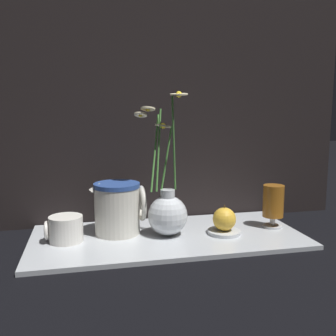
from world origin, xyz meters
name	(u,v)px	position (x,y,z in m)	size (l,w,h in m)	color
ground_plane	(168,239)	(0.00, 0.00, 0.00)	(6.00, 6.00, 0.00)	black
shelf	(168,237)	(0.00, 0.00, 0.01)	(0.75, 0.34, 0.01)	#B2B7BC
backdrop_wall	(154,46)	(0.00, 0.19, 0.55)	(1.25, 0.02, 1.10)	black
vase_with_flowers	(169,211)	(0.00, 0.00, 0.08)	(0.15, 0.12, 0.39)	silver
yellow_mug	(65,229)	(-0.28, 0.01, 0.05)	(0.10, 0.09, 0.07)	silver
ceramic_pitcher	(118,206)	(-0.13, 0.04, 0.09)	(0.15, 0.13, 0.16)	beige
tea_glass	(273,202)	(0.32, 0.00, 0.09)	(0.06, 0.06, 0.13)	silver
saucer_plate	(224,232)	(0.16, -0.03, 0.02)	(0.09, 0.09, 0.01)	silver
orange_fruit	(224,219)	(0.16, -0.03, 0.05)	(0.07, 0.07, 0.07)	gold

